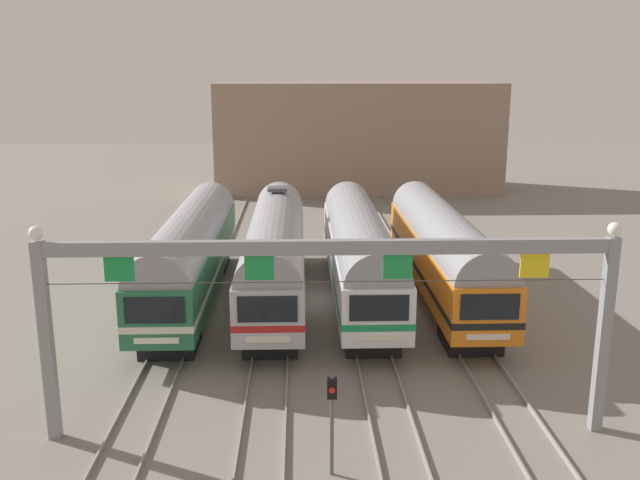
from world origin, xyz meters
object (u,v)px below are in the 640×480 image
Objects in this scene: commuter_train_orange at (442,248)px; catenary_gantry at (329,282)px; commuter_train_green at (191,250)px; yard_signal_mast at (332,407)px; commuter_train_stainless at (275,250)px; commuter_train_white at (359,249)px.

catenary_gantry reaches higher than commuter_train_orange.
commuter_train_orange is 15.12m from catenary_gantry.
commuter_train_green is 12.75m from commuter_train_orange.
commuter_train_orange reaches higher than yard_signal_mast.
catenary_gantry is (2.12, -13.50, 2.44)m from commuter_train_stainless.
commuter_train_green is 1.00× the size of commuter_train_white.
commuter_train_green is 1.00× the size of commuter_train_stainless.
commuter_train_orange is (8.50, -0.00, -0.00)m from commuter_train_stainless.
commuter_train_white is at bearing 180.00° from commuter_train_orange.
commuter_train_white is at bearing -0.06° from commuter_train_stainless.
catenary_gantry is at bearing -115.28° from commuter_train_orange.
catenary_gantry is 5.83× the size of yard_signal_mast.
commuter_train_stainless is at bearing 0.06° from commuter_train_green.
commuter_train_green is 5.86× the size of yard_signal_mast.
commuter_train_white is at bearing 81.05° from catenary_gantry.
commuter_train_white is 4.25m from commuter_train_orange.
commuter_train_white is 1.00× the size of commuter_train_orange.
commuter_train_green is at bearing 180.00° from commuter_train_orange.
catenary_gantry is 3.81m from yard_signal_mast.
catenary_gantry is at bearing 90.00° from yard_signal_mast.
commuter_train_green and commuter_train_white have the same top height.
commuter_train_stainless is at bearing 98.94° from catenary_gantry.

